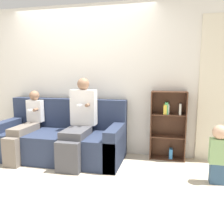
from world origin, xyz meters
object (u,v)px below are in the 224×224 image
couch (61,139)px  child_seated (25,126)px  toddler_standing (218,152)px  bookshelf (168,124)px  adult_seated (79,120)px

couch → child_seated: bearing=-163.1°
child_seated → toddler_standing: child_seated is taller
toddler_standing → couch: bearing=170.1°
child_seated → bookshelf: size_ratio=0.99×
adult_seated → child_seated: bearing=-176.1°
adult_seated → child_seated: size_ratio=1.20×
adult_seated → bookshelf: 1.44m
child_seated → bookshelf: bearing=13.1°
couch → toddler_standing: size_ratio=2.73×
toddler_standing → bookshelf: (-0.63, 0.78, 0.17)m
adult_seated → toddler_standing: 2.03m
couch → child_seated: (-0.55, -0.17, 0.24)m
toddler_standing → bookshelf: bookshelf is taller
couch → child_seated: child_seated is taller
couch → toddler_standing: couch is taller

